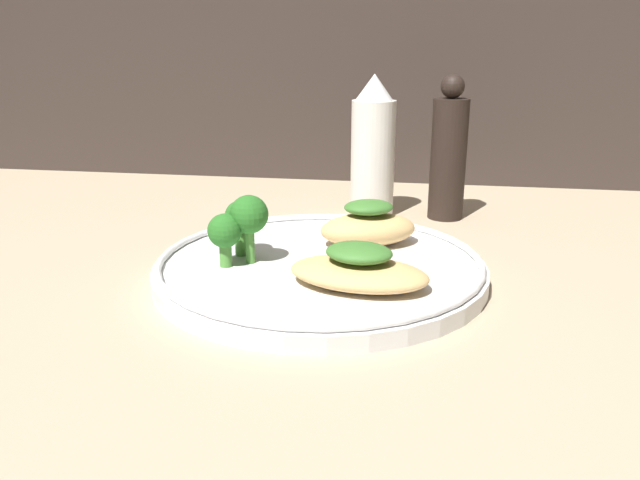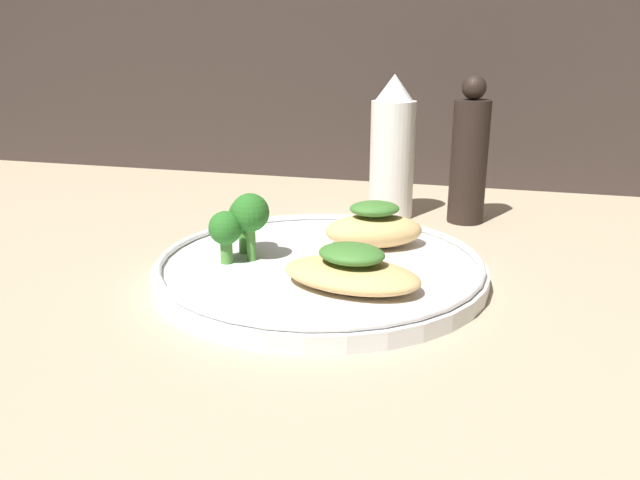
{
  "view_description": "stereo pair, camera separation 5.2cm",
  "coord_description": "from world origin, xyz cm",
  "px_view_note": "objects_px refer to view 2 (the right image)",
  "views": [
    {
      "loc": [
        8.21,
        -49.25,
        19.27
      ],
      "look_at": [
        0.0,
        0.0,
        3.4
      ],
      "focal_mm": 35.0,
      "sensor_mm": 36.0,
      "label": 1
    },
    {
      "loc": [
        13.32,
        -48.12,
        19.27
      ],
      "look_at": [
        0.0,
        0.0,
        3.4
      ],
      "focal_mm": 35.0,
      "sensor_mm": 36.0,
      "label": 2
    }
  ],
  "objects_px": {
    "broccoli_bunch": "(241,220)",
    "pepper_grinder": "(469,157)",
    "plate": "(320,267)",
    "sauce_bottle": "(392,150)"
  },
  "relations": [
    {
      "from": "broccoli_bunch",
      "to": "sauce_bottle",
      "type": "distance_m",
      "value": 0.24
    },
    {
      "from": "pepper_grinder",
      "to": "sauce_bottle",
      "type": "bearing_deg",
      "value": 180.0
    },
    {
      "from": "plate",
      "to": "pepper_grinder",
      "type": "relative_size",
      "value": 1.76
    },
    {
      "from": "plate",
      "to": "broccoli_bunch",
      "type": "distance_m",
      "value": 0.08
    },
    {
      "from": "plate",
      "to": "broccoli_bunch",
      "type": "bearing_deg",
      "value": -172.43
    },
    {
      "from": "broccoli_bunch",
      "to": "pepper_grinder",
      "type": "distance_m",
      "value": 0.29
    },
    {
      "from": "plate",
      "to": "broccoli_bunch",
      "type": "height_order",
      "value": "broccoli_bunch"
    },
    {
      "from": "pepper_grinder",
      "to": "broccoli_bunch",
      "type": "bearing_deg",
      "value": -128.51
    },
    {
      "from": "broccoli_bunch",
      "to": "sauce_bottle",
      "type": "height_order",
      "value": "sauce_bottle"
    },
    {
      "from": "sauce_bottle",
      "to": "pepper_grinder",
      "type": "height_order",
      "value": "same"
    }
  ]
}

